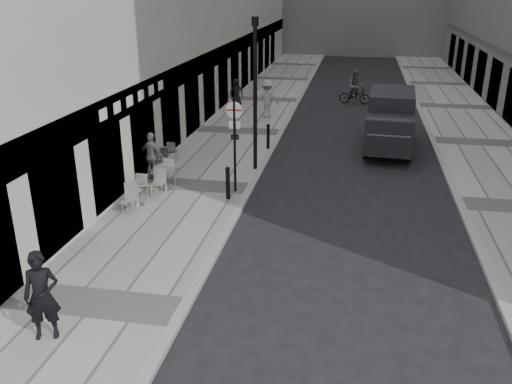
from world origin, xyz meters
TOP-DOWN VIEW (x-y plane):
  - sidewalk at (-2.00, 18.00)m, footprint 4.00×60.00m
  - far_sidewalk at (9.00, 18.00)m, footprint 4.00×60.00m
  - walking_man at (-2.36, 1.37)m, footprint 0.81×0.67m
  - sign_post at (-0.42, 10.03)m, footprint 0.55×0.10m
  - lamppost at (-0.20, 12.53)m, footprint 0.25×0.25m
  - bollard_near at (-0.51, 9.31)m, footprint 0.14×0.14m
  - bollard_far at (-0.15, 15.26)m, footprint 0.13×0.13m
  - panel_van at (4.95, 16.70)m, footprint 2.20×5.19m
  - cyclist at (3.34, 25.85)m, footprint 1.89×0.88m
  - pedestrian_a at (-3.60, 10.66)m, footprint 1.10×0.73m
  - pedestrian_b at (-1.16, 20.97)m, footprint 1.41×1.03m
  - pedestrian_c at (-3.29, 23.18)m, footprint 0.89×0.69m
  - cafe_table_near at (-2.80, 9.69)m, footprint 0.77×1.73m
  - cafe_table_mid at (-3.21, 8.19)m, footprint 0.72×1.62m
  - cafe_table_far at (-3.60, 12.27)m, footprint 0.64×1.44m

SIDE VIEW (x-z plane):
  - sidewalk at x=-2.00m, z-range 0.00..0.12m
  - far_sidewalk at x=9.00m, z-range 0.00..0.12m
  - cafe_table_far at x=-3.60m, z-range 0.13..0.95m
  - cafe_table_mid at x=-3.21m, z-range 0.13..1.05m
  - cafe_table_near at x=-2.80m, z-range 0.13..1.11m
  - bollard_far at x=-0.15m, z-range 0.12..1.13m
  - bollard_near at x=-0.51m, z-range 0.12..1.15m
  - cyclist at x=3.34m, z-range -0.22..1.75m
  - pedestrian_c at x=-3.29m, z-range 0.12..1.73m
  - pedestrian_a at x=-3.60m, z-range 0.12..1.86m
  - walking_man at x=-2.36m, z-range 0.12..2.01m
  - pedestrian_b at x=-1.16m, z-range 0.12..2.08m
  - panel_van at x=4.95m, z-range 0.15..2.54m
  - sign_post at x=-0.42m, z-range 0.57..3.75m
  - lamppost at x=-0.20m, z-range 0.43..6.00m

